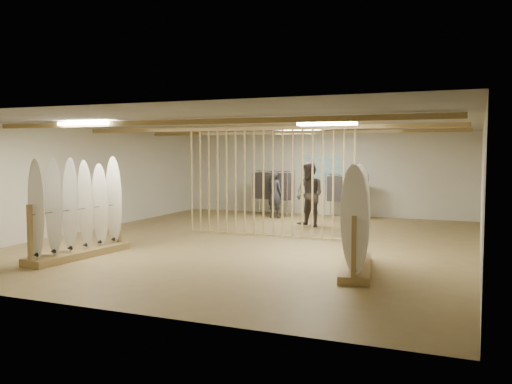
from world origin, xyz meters
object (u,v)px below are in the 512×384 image
at_px(rack_left, 78,224).
at_px(clothing_rack_a, 273,186).
at_px(clothing_rack_b, 346,189).
at_px(shopper_a, 275,191).
at_px(shopper_b, 310,190).
at_px(rack_right, 356,236).

relative_size(rack_left, clothing_rack_a, 1.60).
bearing_deg(clothing_rack_a, clothing_rack_b, 27.09).
xyz_separation_m(rack_left, shopper_a, (1.42, 7.70, 0.21)).
bearing_deg(clothing_rack_b, clothing_rack_a, -156.22).
distance_m(clothing_rack_a, shopper_b, 2.68).
bearing_deg(clothing_rack_b, rack_left, -100.00).
bearing_deg(shopper_a, rack_left, 98.84).
height_order(clothing_rack_a, clothing_rack_b, clothing_rack_a).
bearing_deg(rack_left, shopper_a, 85.49).
xyz_separation_m(clothing_rack_a, clothing_rack_b, (2.38, 0.47, -0.08)).
relative_size(rack_right, clothing_rack_a, 1.54).
bearing_deg(shopper_b, clothing_rack_a, 161.41).
relative_size(clothing_rack_a, shopper_a, 0.88).
height_order(rack_left, shopper_b, shopper_b).
height_order(rack_right, clothing_rack_a, rack_right).
height_order(rack_left, shopper_a, rack_left).
relative_size(clothing_rack_b, shopper_b, 0.69).
distance_m(rack_right, shopper_b, 5.84).
distance_m(clothing_rack_b, shopper_b, 2.45).
xyz_separation_m(rack_right, shopper_a, (-4.12, 6.80, 0.24)).
relative_size(clothing_rack_b, shopper_a, 0.81).
bearing_deg(clothing_rack_b, shopper_a, -145.50).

